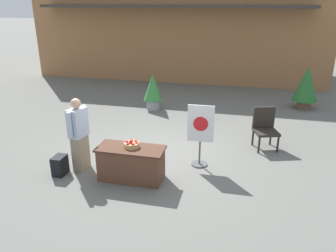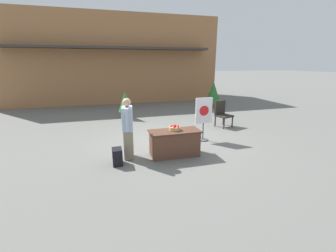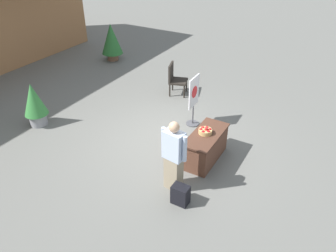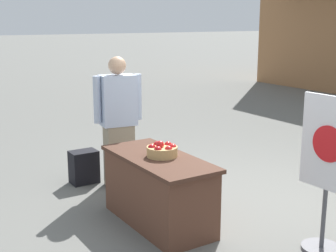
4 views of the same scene
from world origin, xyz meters
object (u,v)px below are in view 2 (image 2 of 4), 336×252
Objects in this scene: backpack at (117,157)px; patio_chair at (222,113)px; apple_basket at (175,128)px; potted_plant_near_right at (213,93)px; display_table at (175,143)px; potted_plant_near_left at (125,104)px; person_visitor at (128,128)px; poster_board at (204,117)px.

backpack is 0.41× the size of patio_chair.
potted_plant_near_right is at bearing 55.03° from apple_basket.
display_table reaches higher than backpack.
backpack is at bearing -98.13° from potted_plant_near_left.
display_table is 4.75m from potted_plant_near_left.
backpack is 4.95m from patio_chair.
apple_basket is 1.68m from backpack.
potted_plant_near_right reaches higher than potted_plant_near_left.
potted_plant_near_left reaches higher than backpack.
apple_basket reaches higher than display_table.
person_visitor is at bearing 46.10° from backpack.
person_visitor is 7.96m from potted_plant_near_right.
poster_board is at bearing 35.81° from apple_basket.
person_visitor is 1.11× the size of potted_plant_near_right.
potted_plant_near_left is at bearing 93.43° from person_visitor.
potted_plant_near_right is at bearing 47.08° from backpack.
backpack is (-0.33, -0.34, -0.61)m from person_visitor.
potted_plant_near_right is (5.05, 1.34, 0.14)m from potted_plant_near_left.
apple_basket is at bearing -55.67° from poster_board.
apple_basket is at bearing 1.77° from person_visitor.
poster_board is at bearing 21.59° from backpack.
poster_board reaches higher than potted_plant_near_left.
backpack is at bearing -69.89° from poster_board.
patio_chair reaches higher than backpack.
poster_board is 4.28m from potted_plant_near_left.
potted_plant_near_right is (5.41, 5.83, 0.00)m from person_visitor.
person_visitor is at bearing -132.86° from potted_plant_near_right.
display_table is at bearing -54.83° from poster_board.
potted_plant_near_left is 5.23m from potted_plant_near_right.
backpack is 8.45m from potted_plant_near_right.
patio_chair is (2.72, 2.31, 0.20)m from display_table.
potted_plant_near_left is (-0.88, 4.62, -0.09)m from apple_basket.
patio_chair reaches higher than apple_basket.
apple_basket is at bearing -68.03° from patio_chair.
person_visitor is 1.58× the size of patio_chair.
person_visitor reaches higher than potted_plant_near_right.
potted_plant_near_right is at bearing 140.35° from patio_chair.
potted_plant_near_right is (4.18, 6.00, 0.47)m from display_table.
poster_board reaches higher than patio_chair.
potted_plant_near_right reaches higher than patio_chair.
patio_chair is at bearing 36.44° from person_visitor.
apple_basket is at bearing -124.97° from potted_plant_near_right.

